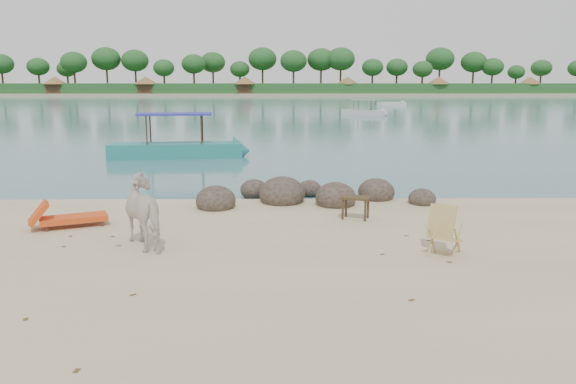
# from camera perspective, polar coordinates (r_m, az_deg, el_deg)

# --- Properties ---
(water) EXTENTS (400.00, 400.00, 0.00)m
(water) POSITION_cam_1_polar(r_m,az_deg,el_deg) (99.16, -1.07, 9.18)
(water) COLOR #386F70
(water) RESTS_ON ground
(far_shore) EXTENTS (420.00, 90.00, 1.40)m
(far_shore) POSITION_cam_1_polar(r_m,az_deg,el_deg) (179.14, -0.99, 10.00)
(far_shore) COLOR tan
(far_shore) RESTS_ON ground
(far_scenery) EXTENTS (420.00, 18.00, 9.50)m
(far_scenery) POSITION_cam_1_polar(r_m,az_deg,el_deg) (145.81, -1.01, 11.00)
(far_scenery) COLOR #1E4C1E
(far_scenery) RESTS_ON ground
(boulders) EXTENTS (6.27, 2.84, 0.92)m
(boulders) POSITION_cam_1_polar(r_m,az_deg,el_deg) (15.05, 1.66, -0.41)
(boulders) COLOR #332922
(boulders) RESTS_ON ground
(cow) EXTENTS (1.56, 1.77, 1.38)m
(cow) POSITION_cam_1_polar(r_m,az_deg,el_deg) (11.25, -13.98, -2.00)
(cow) COLOR silver
(cow) RESTS_ON ground
(side_table) EXTENTS (0.76, 0.63, 0.53)m
(side_table) POSITION_cam_1_polar(r_m,az_deg,el_deg) (13.22, 6.87, -1.73)
(side_table) COLOR #312413
(side_table) RESTS_ON ground
(lounge_chair) EXTENTS (1.86, 1.28, 0.53)m
(lounge_chair) POSITION_cam_1_polar(r_m,az_deg,el_deg) (13.32, -20.95, -2.30)
(lounge_chair) COLOR #E24E1A
(lounge_chair) RESTS_ON ground
(deck_chair) EXTENTS (0.82, 0.83, 0.88)m
(deck_chair) POSITION_cam_1_polar(r_m,az_deg,el_deg) (10.78, 15.68, -4.04)
(deck_chair) COLOR tan
(deck_chair) RESTS_ON ground
(boat_near) EXTENTS (6.53, 2.04, 3.12)m
(boat_near) POSITION_cam_1_polar(r_m,az_deg,el_deg) (24.99, -11.41, 7.12)
(boat_near) COLOR #247B78
(boat_near) RESTS_ON water
(boat_mid) EXTENTS (4.97, 3.87, 2.54)m
(boat_mid) POSITION_cam_1_polar(r_m,az_deg,el_deg) (57.74, 7.79, 9.04)
(boat_mid) COLOR #B9B8B5
(boat_mid) RESTS_ON water
(boat_far) EXTENTS (4.95, 3.18, 0.58)m
(boat_far) POSITION_cam_1_polar(r_m,az_deg,el_deg) (83.67, 10.52, 8.86)
(boat_far) COLOR silver
(boat_far) RESTS_ON water
(dead_leaves) EXTENTS (7.50, 5.69, 0.00)m
(dead_leaves) POSITION_cam_1_polar(r_m,az_deg,el_deg) (10.06, -5.90, -7.34)
(dead_leaves) COLOR brown
(dead_leaves) RESTS_ON ground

